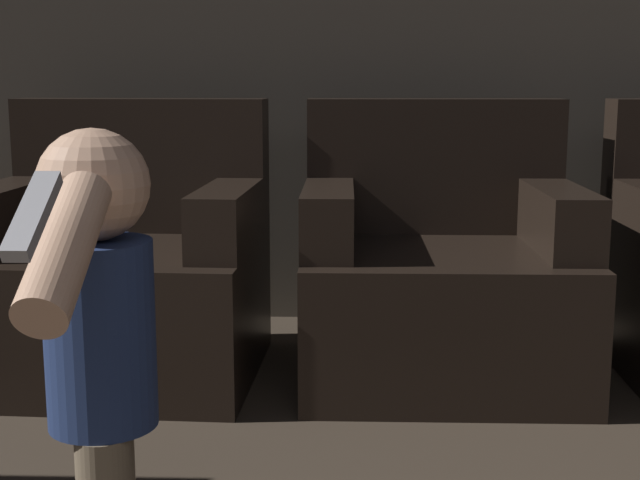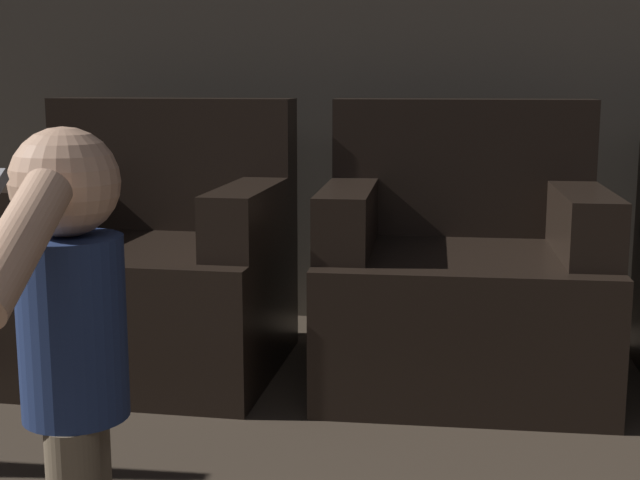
% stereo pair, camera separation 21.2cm
% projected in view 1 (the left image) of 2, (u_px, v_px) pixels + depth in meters
% --- Properties ---
extents(armchair_left, '(0.93, 0.83, 0.91)m').
position_uv_depth(armchair_left, '(124.00, 277.00, 2.99)').
color(armchair_left, black).
rests_on(armchair_left, ground_plane).
extents(armchair_middle, '(0.89, 0.79, 0.91)m').
position_uv_depth(armchair_middle, '(439.00, 279.00, 2.96)').
color(armchair_middle, black).
rests_on(armchair_middle, ground_plane).
extents(person_toddler, '(0.20, 0.61, 0.90)m').
position_uv_depth(person_toddler, '(99.00, 335.00, 1.59)').
color(person_toddler, brown).
rests_on(person_toddler, ground_plane).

